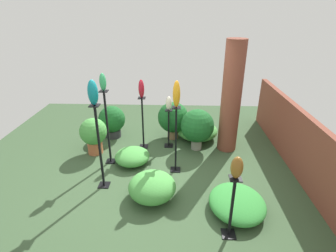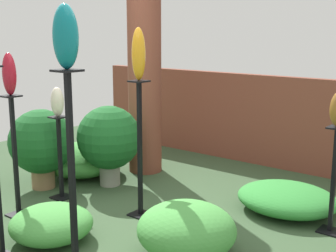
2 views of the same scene
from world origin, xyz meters
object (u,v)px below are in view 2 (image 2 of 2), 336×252
(potted_plant_walkway_edge, at_px, (109,139))
(art_vase_teal, at_px, (66,37))
(pedestal_teal, at_px, (73,193))
(art_vase_ruby, at_px, (9,74))
(art_vase_ivory, at_px, (57,102))
(potted_plant_back_center, at_px, (41,143))
(pedestal_bronze, at_px, (333,185))
(brick_pillar, at_px, (145,77))
(art_vase_amber, at_px, (139,54))
(pedestal_ivory, at_px, (60,162))
(pedestal_amber, at_px, (140,155))
(pedestal_ruby, at_px, (15,162))

(potted_plant_walkway_edge, bearing_deg, art_vase_teal, -50.63)
(pedestal_teal, height_order, potted_plant_walkway_edge, pedestal_teal)
(art_vase_teal, height_order, art_vase_ruby, art_vase_teal)
(art_vase_ivory, relative_size, potted_plant_back_center, 0.34)
(pedestal_teal, bearing_deg, pedestal_bronze, 62.92)
(brick_pillar, bearing_deg, pedestal_teal, -58.71)
(pedestal_teal, distance_m, art_vase_amber, 1.67)
(pedestal_ivory, bearing_deg, pedestal_amber, 9.74)
(brick_pillar, relative_size, potted_plant_walkway_edge, 2.57)
(pedestal_ivory, relative_size, potted_plant_back_center, 0.98)
(pedestal_ruby, height_order, potted_plant_back_center, pedestal_ruby)
(art_vase_amber, bearing_deg, pedestal_amber, -104.04)
(brick_pillar, distance_m, art_vase_teal, 2.97)
(art_vase_ivory, height_order, potted_plant_walkway_edge, art_vase_ivory)
(pedestal_bronze, height_order, art_vase_teal, art_vase_teal)
(pedestal_amber, distance_m, art_vase_ruby, 1.45)
(brick_pillar, relative_size, pedestal_ivory, 2.68)
(pedestal_ivory, distance_m, art_vase_teal, 2.37)
(art_vase_amber, height_order, potted_plant_walkway_edge, art_vase_amber)
(potted_plant_walkway_edge, bearing_deg, pedestal_amber, -27.51)
(brick_pillar, height_order, art_vase_ivory, brick_pillar)
(pedestal_bronze, relative_size, art_vase_ivory, 3.14)
(pedestal_ruby, distance_m, art_vase_amber, 1.61)
(art_vase_amber, bearing_deg, pedestal_bronze, 25.78)
(art_vase_amber, bearing_deg, art_vase_ruby, -141.40)
(pedestal_ivory, distance_m, potted_plant_walkway_edge, 0.67)
(art_vase_ruby, bearing_deg, potted_plant_walkway_edge, 88.04)
(potted_plant_walkway_edge, bearing_deg, art_vase_ruby, -91.96)
(brick_pillar, height_order, pedestal_amber, brick_pillar)
(brick_pillar, xyz_separation_m, pedestal_amber, (0.96, -1.18, -0.60))
(art_vase_amber, relative_size, potted_plant_back_center, 0.53)
(art_vase_ruby, relative_size, art_vase_ivory, 1.28)
(brick_pillar, distance_m, pedestal_amber, 1.63)
(pedestal_ruby, bearing_deg, art_vase_teal, -20.10)
(pedestal_bronze, relative_size, potted_plant_walkway_edge, 1.03)
(pedestal_ivory, bearing_deg, pedestal_ruby, -84.59)
(art_vase_amber, bearing_deg, art_vase_ivory, -170.26)
(art_vase_teal, distance_m, art_vase_ivory, 2.06)
(pedestal_ivory, height_order, potted_plant_walkway_edge, potted_plant_walkway_edge)
(art_vase_amber, height_order, art_vase_ruby, art_vase_amber)
(brick_pillar, bearing_deg, art_vase_ruby, -89.90)
(pedestal_teal, height_order, potted_plant_back_center, pedestal_teal)
(pedestal_teal, relative_size, pedestal_ivory, 1.72)
(art_vase_ivory, distance_m, potted_plant_walkway_edge, 0.83)
(pedestal_ruby, relative_size, art_vase_teal, 2.91)
(pedestal_teal, height_order, art_vase_teal, art_vase_teal)
(pedestal_teal, height_order, art_vase_ivory, pedestal_teal)
(pedestal_amber, relative_size, potted_plant_walkway_edge, 1.42)
(brick_pillar, distance_m, potted_plant_walkway_edge, 0.97)
(brick_pillar, height_order, pedestal_bronze, brick_pillar)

